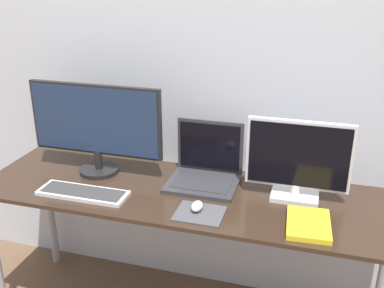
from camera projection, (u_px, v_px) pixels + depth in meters
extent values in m
cube|color=silver|center=(209.00, 52.00, 2.06)|extent=(7.00, 0.05, 2.50)
cube|color=#332319|center=(187.00, 194.00, 1.96)|extent=(1.86, 0.56, 0.02)
cylinder|color=#99999E|center=(50.00, 210.00, 2.52)|extent=(0.04, 0.04, 0.69)
cylinder|color=black|center=(99.00, 170.00, 2.14)|extent=(0.19, 0.19, 0.02)
cylinder|color=black|center=(98.00, 160.00, 2.12)|extent=(0.04, 0.04, 0.09)
cube|color=black|center=(95.00, 120.00, 2.05)|extent=(0.64, 0.02, 0.33)
cube|color=#1E2D4C|center=(94.00, 120.00, 2.04)|extent=(0.61, 0.01, 0.31)
cube|color=silver|center=(295.00, 196.00, 1.90)|extent=(0.20, 0.14, 0.02)
cylinder|color=silver|center=(295.00, 189.00, 1.89)|extent=(0.04, 0.04, 0.04)
cube|color=silver|center=(299.00, 155.00, 1.83)|extent=(0.43, 0.02, 0.29)
cube|color=black|center=(298.00, 156.00, 1.82)|extent=(0.40, 0.01, 0.27)
cube|color=#333338|center=(203.00, 184.00, 2.00)|extent=(0.31, 0.25, 0.02)
cube|color=#2D2D33|center=(201.00, 184.00, 1.98)|extent=(0.25, 0.14, 0.00)
cube|color=#333338|center=(210.00, 146.00, 2.07)|extent=(0.31, 0.01, 0.25)
cube|color=black|center=(210.00, 147.00, 2.06)|extent=(0.28, 0.01, 0.22)
cube|color=silver|center=(83.00, 193.00, 1.93)|extent=(0.39, 0.13, 0.02)
cube|color=#383838|center=(83.00, 191.00, 1.92)|extent=(0.36, 0.10, 0.00)
cube|color=#47474C|center=(200.00, 213.00, 1.78)|extent=(0.19, 0.16, 0.00)
ellipsoid|color=silver|center=(197.00, 206.00, 1.79)|extent=(0.04, 0.07, 0.04)
cube|color=yellow|center=(308.00, 224.00, 1.69)|extent=(0.17, 0.24, 0.02)
cube|color=white|center=(308.00, 224.00, 1.69)|extent=(0.17, 0.23, 0.02)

